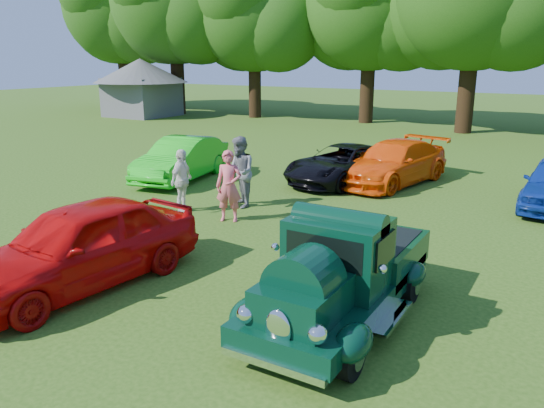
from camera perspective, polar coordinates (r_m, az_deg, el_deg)
The scene contains 10 objects.
ground at distance 9.09m, azimuth -5.45°, elevation -10.37°, with size 120.00×120.00×0.00m, color #284B11.
hero_pickup at distance 8.29m, azimuth 7.58°, elevation -7.54°, with size 2.00×4.31×1.68m.
red_convertible at distance 9.98m, azimuth -19.94°, elevation -4.14°, with size 1.80×4.48×1.53m, color #C10808.
back_car_lime at distance 17.92m, azimuth -9.68°, elevation 4.79°, with size 1.48×4.25×1.40m, color #1AC41A.
back_car_black at distance 17.42m, azimuth 7.62°, elevation 4.28°, with size 2.03×4.41×1.22m, color black.
back_car_orange at distance 17.58m, azimuth 12.91°, elevation 4.36°, with size 1.91×4.70×1.36m, color #F54D08.
spectator_pink at distance 13.11m, azimuth -4.65°, elevation 1.92°, with size 0.65×0.43×1.78m, color #DE5B67.
spectator_grey at distance 14.36m, azimuth -3.49°, elevation 3.44°, with size 0.94×0.73×1.93m, color slate.
spectator_white at distance 14.12m, azimuth -9.69°, elevation 2.49°, with size 0.98×0.41×1.67m, color silver.
gazebo at distance 38.54m, azimuth -13.90°, elevation 12.73°, with size 6.40×6.40×3.90m.
Camera 1 is at (4.89, -6.57, 3.95)m, focal length 35.00 mm.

